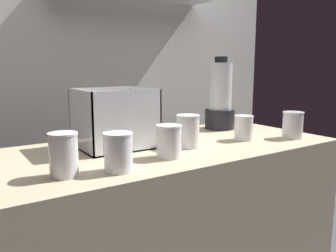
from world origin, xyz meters
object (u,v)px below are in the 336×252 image
Objects in this scene: juice_cup_pomegranate_far_left at (64,157)px; carrot_display_bin at (115,129)px; juice_cup_carrot_right at (188,133)px; juice_cup_pomegranate_left at (118,154)px; juice_cup_mango_far_right at (244,129)px; juice_cup_pomegranate_rightmost at (293,127)px; juice_cup_pomegranate_middle at (169,143)px; blender_pitcher at (220,99)px.

carrot_display_bin is at bearing 42.56° from juice_cup_pomegranate_far_left.
carrot_display_bin is 0.29m from juice_cup_carrot_right.
juice_cup_carrot_right is at bearing -34.84° from carrot_display_bin.
carrot_display_bin is at bearing 66.63° from juice_cup_pomegranate_left.
juice_cup_pomegranate_far_left is 0.81m from juice_cup_mango_far_right.
juice_cup_pomegranate_far_left is 0.16m from juice_cup_pomegranate_left.
juice_cup_pomegranate_rightmost is (0.73, -0.28, -0.02)m from carrot_display_bin.
juice_cup_pomegranate_left reaches higher than juice_cup_pomegranate_middle.
blender_pitcher is at bearing 7.26° from carrot_display_bin.
juice_cup_pomegranate_left is 1.04× the size of juice_cup_pomegranate_middle.
juice_cup_carrot_right is (0.24, -0.16, -0.02)m from carrot_display_bin.
juice_cup_pomegranate_far_left is at bearing -169.54° from juice_cup_carrot_right.
juice_cup_pomegranate_rightmost is (0.50, -0.11, -0.01)m from juice_cup_carrot_right.
juice_cup_mango_far_right is at bearing 8.56° from juice_cup_pomegranate_middle.
juice_cup_carrot_right is (0.37, 0.14, 0.00)m from juice_cup_pomegranate_left.
carrot_display_bin reaches higher than juice_cup_pomegranate_rightmost.
juice_cup_pomegranate_rightmost is (0.21, -0.09, 0.00)m from juice_cup_mango_far_right.
carrot_display_bin is at bearing 109.41° from juice_cup_pomegranate_middle.
blender_pitcher reaches higher than juice_cup_pomegranate_far_left.
juice_cup_pomegranate_rightmost is (1.02, -0.02, -0.01)m from juice_cup_pomegranate_far_left.
juice_cup_pomegranate_left is (-0.75, -0.38, -0.10)m from blender_pitcher.
juice_cup_pomegranate_far_left is 1.00× the size of juice_cup_carrot_right.
juice_cup_pomegranate_left is at bearing -169.93° from juice_cup_mango_far_right.
juice_cup_mango_far_right is at bearing -19.51° from carrot_display_bin.
juice_cup_pomegranate_rightmost is at bearing 1.54° from juice_cup_pomegranate_left.
juice_cup_mango_far_right is at bearing -4.18° from juice_cup_carrot_right.
carrot_display_bin reaches higher than juice_cup_carrot_right.
carrot_display_bin is 2.37× the size of juice_cup_pomegranate_rightmost.
blender_pitcher is 3.41× the size of juice_cup_mango_far_right.
juice_cup_pomegranate_middle is at bearing -70.59° from carrot_display_bin.
juice_cup_pomegranate_middle is 0.98× the size of juice_cup_pomegranate_rightmost.
juice_cup_mango_far_right is at bearing 156.39° from juice_cup_pomegranate_rightmost.
juice_cup_mango_far_right is at bearing 10.07° from juice_cup_pomegranate_left.
juice_cup_pomegranate_middle is at bearing -149.70° from juice_cup_carrot_right.
juice_cup_pomegranate_middle is 1.08× the size of juice_cup_mango_far_right.
blender_pitcher is 2.82× the size of juice_cup_pomegranate_far_left.
juice_cup_carrot_right is (0.15, 0.09, 0.01)m from juice_cup_pomegranate_middle.
juice_cup_pomegranate_far_left is at bearing -178.53° from juice_cup_pomegranate_middle.
carrot_display_bin reaches higher than juice_cup_pomegranate_middle.
juice_cup_pomegranate_rightmost is (0.11, -0.36, -0.10)m from blender_pitcher.
juice_cup_pomegranate_far_left is at bearing 179.00° from juice_cup_pomegranate_rightmost.
juice_cup_carrot_right is 1.21× the size of juice_cup_mango_far_right.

